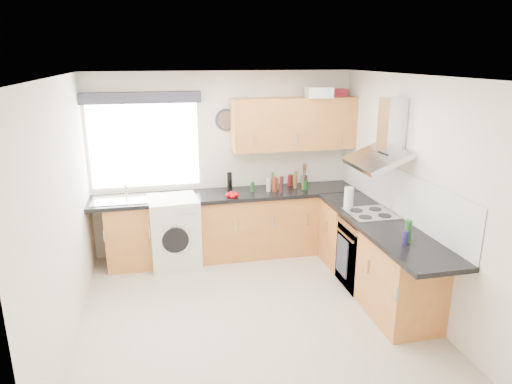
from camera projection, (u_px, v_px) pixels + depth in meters
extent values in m
plane|color=beige|center=(250.00, 311.00, 5.00)|extent=(3.60, 3.60, 0.00)
cube|color=white|center=(250.00, 76.00, 4.28)|extent=(3.60, 3.60, 0.02)
cube|color=silver|center=(224.00, 164.00, 6.33)|extent=(3.60, 0.02, 2.50)
cube|color=silver|center=(306.00, 286.00, 2.96)|extent=(3.60, 0.02, 2.50)
cube|color=silver|center=(62.00, 216.00, 4.27)|extent=(0.02, 3.60, 2.50)
cube|color=silver|center=(410.00, 192.00, 5.01)|extent=(0.02, 3.60, 2.50)
cube|color=silver|center=(145.00, 146.00, 6.01)|extent=(1.40, 0.02, 1.10)
cube|color=#2A2A33|center=(141.00, 98.00, 5.75)|extent=(1.50, 0.18, 0.14)
cube|color=white|center=(395.00, 190.00, 5.31)|extent=(0.01, 3.00, 0.54)
cube|color=#AF682E|center=(221.00, 227.00, 6.27)|extent=(3.00, 0.58, 0.86)
cube|color=#AF682E|center=(331.00, 218.00, 6.59)|extent=(0.60, 0.60, 0.86)
cube|color=#AF682E|center=(374.00, 257.00, 5.33)|extent=(0.58, 2.10, 0.86)
cube|color=black|center=(228.00, 195.00, 6.15)|extent=(3.60, 0.62, 0.05)
cube|color=black|center=(382.00, 225.00, 5.06)|extent=(0.62, 2.42, 0.05)
cube|color=black|center=(367.00, 252.00, 5.47)|extent=(0.56, 0.58, 0.85)
cube|color=silver|center=(370.00, 214.00, 5.33)|extent=(0.52, 0.52, 0.01)
cube|color=#AF682E|center=(294.00, 124.00, 6.20)|extent=(1.70, 0.35, 0.70)
cube|color=silver|center=(174.00, 231.00, 6.03)|extent=(0.67, 0.65, 0.92)
cylinder|color=#2A2A33|center=(227.00, 120.00, 6.14)|extent=(0.30, 0.04, 0.30)
cube|color=silver|center=(319.00, 92.00, 6.04)|extent=(0.35, 0.26, 0.14)
cube|color=#B72438|center=(338.00, 92.00, 6.31)|extent=(0.24, 0.20, 0.10)
cylinder|color=gray|center=(304.00, 180.00, 6.55)|extent=(0.10, 0.10, 0.13)
cylinder|color=silver|center=(349.00, 197.00, 5.54)|extent=(0.14, 0.14, 0.25)
cylinder|color=#1D5321|center=(273.00, 181.00, 6.28)|extent=(0.04, 0.04, 0.24)
cylinder|color=#BAAB9E|center=(269.00, 185.00, 6.20)|extent=(0.06, 0.06, 0.18)
cylinder|color=maroon|center=(275.00, 184.00, 6.19)|extent=(0.06, 0.06, 0.21)
cylinder|color=black|center=(230.00, 181.00, 6.26)|extent=(0.07, 0.07, 0.25)
cylinder|color=#163D18|center=(253.00, 187.00, 6.20)|extent=(0.06, 0.06, 0.13)
cylinder|color=brown|center=(295.00, 180.00, 6.35)|extent=(0.06, 0.06, 0.24)
cylinder|color=#143816|center=(305.00, 185.00, 6.28)|extent=(0.07, 0.07, 0.13)
cylinder|color=olive|center=(277.00, 184.00, 6.28)|extent=(0.04, 0.04, 0.16)
cylinder|color=olive|center=(304.00, 186.00, 6.30)|extent=(0.07, 0.07, 0.11)
cylinder|color=#5D1413|center=(290.00, 180.00, 6.49)|extent=(0.07, 0.07, 0.15)
cylinder|color=black|center=(306.00, 182.00, 6.33)|extent=(0.04, 0.04, 0.19)
cylinder|color=#351317|center=(281.00, 185.00, 6.12)|extent=(0.05, 0.05, 0.23)
cylinder|color=#1E5422|center=(408.00, 231.00, 4.50)|extent=(0.07, 0.07, 0.23)
cylinder|color=#231854|center=(405.00, 238.00, 4.45)|extent=(0.05, 0.05, 0.14)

